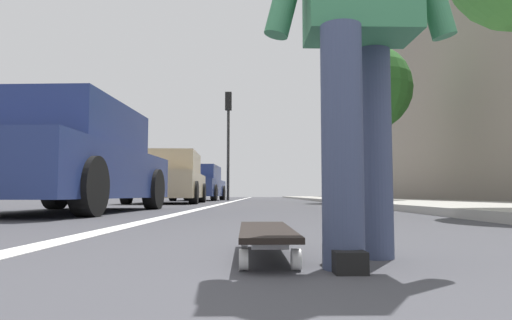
{
  "coord_description": "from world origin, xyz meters",
  "views": [
    {
      "loc": [
        -0.92,
        0.14,
        0.24
      ],
      "look_at": [
        9.42,
        0.26,
        1.03
      ],
      "focal_mm": 32.07,
      "sensor_mm": 36.0,
      "label": 1
    }
  ],
  "objects_px": {
    "skater_person": "(359,8)",
    "parked_car_mid": "(168,179)",
    "traffic_light": "(228,126)",
    "skateboard": "(266,233)",
    "parked_car_far": "(199,184)",
    "street_tree_mid": "(368,89)",
    "pedestrian_distant": "(352,173)",
    "parked_car_near": "(69,160)"
  },
  "relations": [
    {
      "from": "skater_person",
      "to": "pedestrian_distant",
      "type": "distance_m",
      "value": 14.04
    },
    {
      "from": "parked_car_mid",
      "to": "traffic_light",
      "type": "xyz_separation_m",
      "value": [
        6.7,
        -1.25,
        2.57
      ]
    },
    {
      "from": "parked_car_near",
      "to": "pedestrian_distant",
      "type": "height_order",
      "value": "pedestrian_distant"
    },
    {
      "from": "skateboard",
      "to": "traffic_light",
      "type": "relative_size",
      "value": 0.18
    },
    {
      "from": "skater_person",
      "to": "street_tree_mid",
      "type": "xyz_separation_m",
      "value": [
        12.07,
        -2.88,
        2.52
      ]
    },
    {
      "from": "skater_person",
      "to": "parked_car_near",
      "type": "relative_size",
      "value": 0.37
    },
    {
      "from": "street_tree_mid",
      "to": "traffic_light",
      "type": "bearing_deg",
      "value": 37.28
    },
    {
      "from": "parked_car_far",
      "to": "skater_person",
      "type": "bearing_deg",
      "value": -170.4
    },
    {
      "from": "skateboard",
      "to": "parked_car_far",
      "type": "distance_m",
      "value": 18.02
    },
    {
      "from": "skater_person",
      "to": "parked_car_far",
      "type": "height_order",
      "value": "skater_person"
    },
    {
      "from": "skateboard",
      "to": "pedestrian_distant",
      "type": "xyz_separation_m",
      "value": [
        13.64,
        -3.03,
        0.89
      ]
    },
    {
      "from": "parked_car_far",
      "to": "traffic_light",
      "type": "relative_size",
      "value": 0.96
    },
    {
      "from": "pedestrian_distant",
      "to": "street_tree_mid",
      "type": "bearing_deg",
      "value": -173.52
    },
    {
      "from": "parked_car_near",
      "to": "traffic_light",
      "type": "xyz_separation_m",
      "value": [
        13.52,
        -1.25,
        2.54
      ]
    },
    {
      "from": "skater_person",
      "to": "traffic_light",
      "type": "xyz_separation_m",
      "value": [
        18.24,
        1.82,
        2.32
      ]
    },
    {
      "from": "parked_car_near",
      "to": "traffic_light",
      "type": "distance_m",
      "value": 13.82
    },
    {
      "from": "skateboard",
      "to": "skater_person",
      "type": "distance_m",
      "value": 0.92
    },
    {
      "from": "traffic_light",
      "to": "parked_car_far",
      "type": "bearing_deg",
      "value": 103.19
    },
    {
      "from": "skater_person",
      "to": "traffic_light",
      "type": "bearing_deg",
      "value": 5.7
    },
    {
      "from": "skateboard",
      "to": "street_tree_mid",
      "type": "xyz_separation_m",
      "value": [
        11.92,
        -3.22,
        3.36
      ]
    },
    {
      "from": "parked_car_far",
      "to": "traffic_light",
      "type": "height_order",
      "value": "traffic_light"
    },
    {
      "from": "street_tree_mid",
      "to": "parked_car_mid",
      "type": "bearing_deg",
      "value": 95.11
    },
    {
      "from": "traffic_light",
      "to": "skateboard",
      "type": "bearing_deg",
      "value": -175.34
    },
    {
      "from": "parked_car_mid",
      "to": "street_tree_mid",
      "type": "bearing_deg",
      "value": -84.89
    },
    {
      "from": "parked_car_near",
      "to": "parked_car_far",
      "type": "distance_m",
      "value": 13.24
    },
    {
      "from": "parked_car_mid",
      "to": "skateboard",
      "type": "bearing_deg",
      "value": -166.56
    },
    {
      "from": "parked_car_far",
      "to": "street_tree_mid",
      "type": "height_order",
      "value": "street_tree_mid"
    },
    {
      "from": "skater_person",
      "to": "street_tree_mid",
      "type": "height_order",
      "value": "street_tree_mid"
    },
    {
      "from": "parked_car_mid",
      "to": "parked_car_far",
      "type": "bearing_deg",
      "value": -0.28
    },
    {
      "from": "parked_car_near",
      "to": "parked_car_far",
      "type": "relative_size",
      "value": 0.96
    },
    {
      "from": "skater_person",
      "to": "parked_car_mid",
      "type": "distance_m",
      "value": 11.94
    },
    {
      "from": "parked_car_far",
      "to": "street_tree_mid",
      "type": "relative_size",
      "value": 0.96
    },
    {
      "from": "skateboard",
      "to": "street_tree_mid",
      "type": "bearing_deg",
      "value": -15.12
    },
    {
      "from": "pedestrian_distant",
      "to": "parked_car_near",
      "type": "bearing_deg",
      "value": 147.61
    },
    {
      "from": "parked_car_mid",
      "to": "street_tree_mid",
      "type": "height_order",
      "value": "street_tree_mid"
    },
    {
      "from": "parked_car_far",
      "to": "pedestrian_distant",
      "type": "xyz_separation_m",
      "value": [
        -4.17,
        -5.72,
        0.27
      ]
    },
    {
      "from": "parked_car_near",
      "to": "street_tree_mid",
      "type": "height_order",
      "value": "street_tree_mid"
    },
    {
      "from": "parked_car_mid",
      "to": "pedestrian_distant",
      "type": "bearing_deg",
      "value": -68.62
    },
    {
      "from": "parked_car_near",
      "to": "parked_car_far",
      "type": "height_order",
      "value": "parked_car_near"
    },
    {
      "from": "skateboard",
      "to": "parked_car_near",
      "type": "height_order",
      "value": "parked_car_near"
    },
    {
      "from": "parked_car_far",
      "to": "traffic_light",
      "type": "xyz_separation_m",
      "value": [
        0.28,
        -1.21,
        2.55
      ]
    },
    {
      "from": "traffic_light",
      "to": "street_tree_mid",
      "type": "distance_m",
      "value": 7.76
    }
  ]
}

